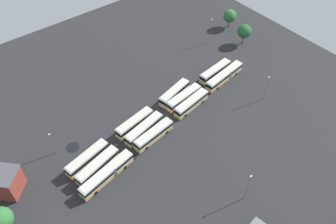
% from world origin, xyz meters
% --- Properties ---
extents(ground_plane, '(129.52, 129.52, 0.00)m').
position_xyz_m(ground_plane, '(0.00, 0.00, 0.00)').
color(ground_plane, '#28282B').
extents(bus_row0_slot1, '(12.76, 3.93, 3.40)m').
position_xyz_m(bus_row0_slot1, '(-24.04, -4.27, 1.80)').
color(bus_row0_slot1, silver).
rests_on(bus_row0_slot1, ground_plane).
extents(bus_row0_slot2, '(15.88, 4.62, 3.40)m').
position_xyz_m(bus_row0_slot2, '(-24.74, -0.82, 1.80)').
color(bus_row0_slot2, silver).
rests_on(bus_row0_slot2, ground_plane).
extents(bus_row1_slot0, '(12.14, 5.17, 3.40)m').
position_xyz_m(bus_row1_slot0, '(-7.35, -4.59, 1.80)').
color(bus_row1_slot0, silver).
rests_on(bus_row1_slot0, ground_plane).
extents(bus_row1_slot1, '(12.73, 3.89, 3.40)m').
position_xyz_m(bus_row1_slot1, '(-8.27, -1.25, 1.80)').
color(bus_row1_slot1, silver).
rests_on(bus_row1_slot1, ground_plane).
extents(bus_row1_slot2, '(12.72, 4.28, 3.40)m').
position_xyz_m(bus_row1_slot2, '(-8.45, 1.94, 1.80)').
color(bus_row1_slot2, silver).
rests_on(bus_row1_slot2, ground_plane).
extents(bus_row2_slot0, '(12.50, 4.39, 3.40)m').
position_xyz_m(bus_row2_slot0, '(8.98, -1.94, 1.80)').
color(bus_row2_slot0, silver).
rests_on(bus_row2_slot0, ground_plane).
extents(bus_row2_slot1, '(13.03, 4.97, 3.40)m').
position_xyz_m(bus_row2_slot1, '(8.15, 1.43, 1.80)').
color(bus_row2_slot1, silver).
rests_on(bus_row2_slot1, ground_plane).
extents(bus_row2_slot2, '(12.68, 4.12, 3.40)m').
position_xyz_m(bus_row2_slot2, '(7.33, 4.72, 1.80)').
color(bus_row2_slot2, silver).
rests_on(bus_row2_slot2, ground_plane).
extents(bus_row3_slot0, '(12.73, 5.02, 3.40)m').
position_xyz_m(bus_row3_slot0, '(25.20, 0.59, 1.80)').
color(bus_row3_slot0, silver).
rests_on(bus_row3_slot0, ground_plane).
extents(bus_row3_slot1, '(12.88, 5.35, 3.40)m').
position_xyz_m(bus_row3_slot1, '(24.33, 4.22, 1.80)').
color(bus_row3_slot1, silver).
rests_on(bus_row3_slot1, ground_plane).
extents(bus_row3_slot2, '(15.88, 5.38, 3.40)m').
position_xyz_m(bus_row3_slot2, '(23.72, 7.65, 1.80)').
color(bus_row3_slot2, silver).
rests_on(bus_row3_slot2, ground_plane).
extents(depot_building, '(11.35, 11.41, 6.74)m').
position_xyz_m(depot_building, '(45.01, -5.15, 3.39)').
color(depot_building, maroon).
rests_on(depot_building, ground_plane).
extents(lamp_post_far_corner, '(0.56, 0.28, 8.76)m').
position_xyz_m(lamp_post_far_corner, '(-27.99, 12.74, 4.80)').
color(lamp_post_far_corner, slate).
rests_on(lamp_post_far_corner, ground_plane).
extents(lamp_post_by_building, '(0.56, 0.28, 9.26)m').
position_xyz_m(lamp_post_by_building, '(1.20, 32.45, 5.05)').
color(lamp_post_by_building, slate).
rests_on(lamp_post_by_building, ground_plane).
extents(lamp_post_near_entrance, '(0.56, 0.28, 7.64)m').
position_xyz_m(lamp_post_near_entrance, '(30.28, -7.47, 4.23)').
color(lamp_post_near_entrance, slate).
rests_on(lamp_post_near_entrance, ground_plane).
extents(lamp_post_mid_lot, '(0.56, 0.28, 9.25)m').
position_xyz_m(lamp_post_mid_lot, '(-35.62, -19.12, 5.04)').
color(lamp_post_mid_lot, slate).
rests_on(lamp_post_mid_lot, ground_plane).
extents(tree_west_edge, '(5.41, 5.41, 8.44)m').
position_xyz_m(tree_west_edge, '(48.13, 6.07, 5.72)').
color(tree_west_edge, brown).
rests_on(tree_west_edge, ground_plane).
extents(tree_north_edge, '(4.79, 4.79, 7.07)m').
position_xyz_m(tree_north_edge, '(-48.02, -21.97, 4.66)').
color(tree_north_edge, brown).
rests_on(tree_north_edge, ground_plane).
extents(tree_south_edge, '(4.89, 4.89, 7.52)m').
position_xyz_m(tree_south_edge, '(-44.24, -11.20, 5.06)').
color(tree_south_edge, brown).
rests_on(tree_south_edge, ground_plane).
extents(puddle_between_rows, '(3.63, 3.63, 0.01)m').
position_xyz_m(puddle_between_rows, '(26.08, -6.39, 0.00)').
color(puddle_between_rows, black).
rests_on(puddle_between_rows, ground_plane).
extents(puddle_front_lane, '(2.36, 2.36, 0.01)m').
position_xyz_m(puddle_front_lane, '(15.33, 6.11, 0.00)').
color(puddle_front_lane, black).
rests_on(puddle_front_lane, ground_plane).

